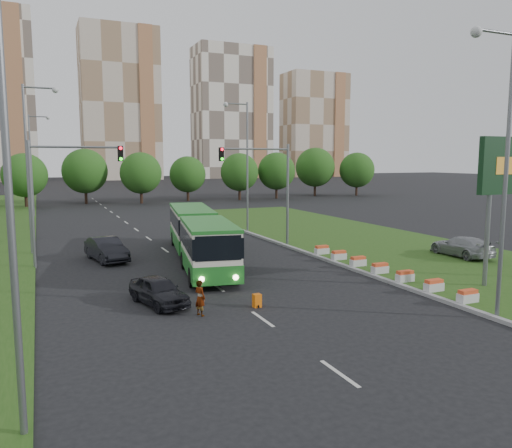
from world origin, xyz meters
name	(u,v)px	position (x,y,z in m)	size (l,w,h in m)	color
ground	(267,281)	(0.00, 0.00, 0.00)	(360.00, 360.00, 0.00)	black
grass_median	(371,243)	(13.00, 8.00, 0.07)	(14.00, 60.00, 0.15)	#244915
median_kerb	(295,249)	(6.05, 8.00, 0.09)	(0.30, 60.00, 0.18)	gray
lane_markings	(144,235)	(-3.00, 20.00, 0.00)	(0.20, 100.00, 0.01)	beige
flower_planters	(380,268)	(6.70, -1.40, 0.45)	(1.10, 13.70, 0.60)	silver
traffic_mast_median	(269,179)	(4.78, 10.00, 5.35)	(5.76, 0.32, 8.00)	slate
traffic_mast_left	(59,183)	(-10.38, 9.00, 5.35)	(5.76, 0.32, 8.00)	slate
street_lamps	(170,171)	(-3.00, 10.00, 6.00)	(36.00, 60.00, 12.00)	slate
tree_line	(181,174)	(10.00, 55.00, 4.50)	(120.00, 8.00, 9.00)	#1E4D14
apartment_tower_ceast	(120,105)	(15.00, 150.00, 25.00)	(25.00, 15.00, 50.00)	beige
apartment_tower_east	(232,114)	(55.00, 150.00, 23.50)	(27.00, 15.00, 47.00)	silver
midrise_east	(314,126)	(90.00, 150.00, 20.00)	(24.00, 14.00, 40.00)	beige
articulated_bus	(196,236)	(-1.97, 7.13, 1.73)	(2.67, 17.11, 2.82)	beige
car_left_near	(159,291)	(-6.60, -2.05, 0.67)	(1.59, 3.95, 1.35)	black
car_left_far	(106,249)	(-7.56, 9.57, 0.79)	(1.67, 4.79, 1.58)	black
car_median	(462,246)	(15.10, 0.55, 0.85)	(1.97, 4.84, 1.40)	gray
pedestrian	(200,298)	(-5.31, -4.46, 0.80)	(0.59, 0.38, 1.61)	gray
shopping_trolley	(257,301)	(-2.51, -4.30, 0.31)	(0.36, 0.38, 0.62)	orange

